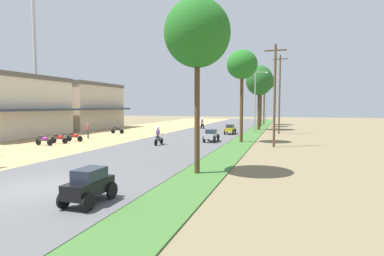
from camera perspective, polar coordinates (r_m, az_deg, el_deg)
name	(u,v)px	position (r m, az deg, el deg)	size (l,w,h in m)	color
ground_plane	(41,189)	(14.25, -26.66, -10.34)	(180.00, 180.00, 0.00)	#7A6B4C
road_strip	(41,188)	(14.24, -26.67, -10.19)	(9.00, 140.00, 0.08)	#565659
median_strip	(168,201)	(11.18, -4.50, -13.72)	(2.40, 140.00, 0.06)	#3D6B2D
shophouse_near	(6,106)	(39.19, -31.86, 3.53)	(8.99, 12.72, 6.90)	beige
shophouse_mid	(82,106)	(48.72, -20.16, 3.90)	(9.25, 11.35, 6.90)	#C6B299
radio_mast	(33,13)	(48.82, -27.87, 18.73)	(1.10, 1.10, 25.83)	#B2B2B7
parked_motorbike_second	(44,140)	(29.00, -26.23, -2.03)	(1.80, 0.54, 0.94)	black
parked_motorbike_third	(59,138)	(29.92, -23.83, -1.78)	(1.80, 0.54, 0.94)	black
parked_motorbike_fourth	(75,136)	(31.06, -21.35, -1.50)	(1.80, 0.54, 0.94)	black
parked_motorbike_fifth	(118,130)	(38.44, -13.93, -0.31)	(1.80, 0.54, 0.94)	black
pedestrian_on_shoulder	(88,130)	(33.57, -19.13, -0.34)	(0.40, 0.43, 1.62)	#33333D
median_tree_nearest	(197,34)	(15.52, 1.00, 17.38)	(3.29, 3.29, 8.68)	#4C351E
median_tree_second	(242,66)	(29.14, 9.47, 11.59)	(2.87, 2.87, 8.67)	#4C351E
median_tree_third	(259,81)	(44.88, 12.65, 8.71)	(3.85, 3.85, 9.26)	#4C351E
median_tree_fourth	(261,83)	(51.75, 12.96, 8.34)	(2.85, 2.85, 9.14)	#4C351E
median_tree_fifth	(264,82)	(57.47, 13.58, 8.53)	(3.72, 3.72, 9.70)	#4C351E
streetlamp_near	(255,97)	(40.01, 11.87, 5.71)	(3.16, 0.20, 7.91)	gray
streetlamp_mid	(266,101)	(61.89, 13.84, 4.94)	(3.16, 0.20, 7.59)	gray
utility_pole_near	(280,93)	(39.06, 16.27, 6.35)	(1.80, 0.20, 9.76)	brown
utility_pole_far	(275,94)	(26.29, 15.42, 6.24)	(1.80, 0.20, 8.59)	brown
car_hatchback_black	(89,184)	(11.19, -18.92, -10.10)	(1.04, 2.00, 1.23)	black
car_sedan_silver	(211,135)	(28.62, 3.68, -1.31)	(1.10, 2.26, 1.19)	#B7BCC1
car_sedan_yellow	(230,129)	(36.62, 7.25, -0.14)	(1.10, 2.26, 1.19)	gold
motorbike_foreground_rider	(158,136)	(26.37, -6.38, -1.54)	(0.54, 1.80, 1.66)	black
motorbike_ahead_second	(202,124)	(45.36, 1.95, 0.86)	(0.54, 1.80, 1.66)	black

